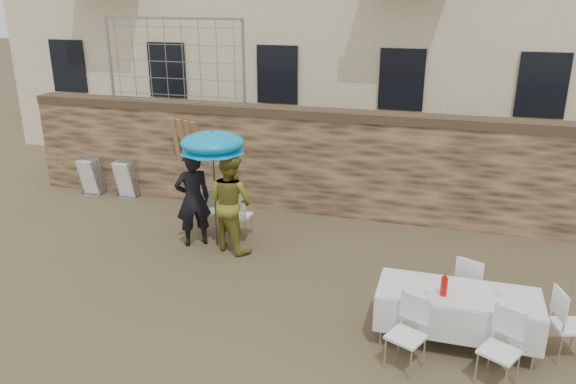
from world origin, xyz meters
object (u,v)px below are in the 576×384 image
(banquet_table, at_px, (459,295))
(chair_stack_left, at_px, (96,174))
(woman_dress, at_px, (231,202))
(table_chair_front_right, at_px, (500,350))
(table_chair_side, at_px, (570,324))
(man_suit, at_px, (193,199))
(couple_chair_left, at_px, (206,210))
(umbrella, at_px, (213,146))
(couple_chair_right, at_px, (240,214))
(table_chair_back, at_px, (472,285))
(chair_stack_right, at_px, (129,177))
(table_chair_front_left, at_px, (406,335))
(soda_bottle, at_px, (444,286))

(banquet_table, bearing_deg, chair_stack_left, 154.63)
(woman_dress, relative_size, table_chair_front_right, 1.92)
(table_chair_side, bearing_deg, banquet_table, 77.60)
(man_suit, bearing_deg, table_chair_side, 125.95)
(couple_chair_left, bearing_deg, woman_dress, 114.21)
(chair_stack_left, bearing_deg, umbrella, -26.01)
(couple_chair_left, bearing_deg, couple_chair_right, 150.46)
(woman_dress, relative_size, table_chair_back, 1.92)
(banquet_table, relative_size, chair_stack_right, 2.28)
(table_chair_front_right, bearing_deg, couple_chair_right, 172.47)
(chair_stack_right, bearing_deg, couple_chair_right, -23.78)
(couple_chair_left, distance_m, table_chair_side, 6.60)
(table_chair_front_right, distance_m, chair_stack_left, 9.95)
(couple_chair_left, relative_size, banquet_table, 0.46)
(table_chair_back, distance_m, table_chair_side, 1.39)
(man_suit, xyz_separation_m, chair_stack_right, (-2.62, 2.01, -0.44))
(table_chair_front_left, bearing_deg, table_chair_side, 47.28)
(chair_stack_left, xyz_separation_m, chair_stack_right, (0.90, 0.00, 0.00))
(table_chair_back, relative_size, chair_stack_right, 1.04)
(umbrella, bearing_deg, table_chair_back, -14.91)
(man_suit, height_order, table_chair_front_left, man_suit)
(couple_chair_left, bearing_deg, banquet_table, 123.10)
(umbrella, relative_size, couple_chair_right, 2.12)
(umbrella, distance_m, chair_stack_left, 4.60)
(couple_chair_left, xyz_separation_m, table_chair_front_right, (5.26, -3.22, 0.00))
(couple_chair_left, xyz_separation_m, table_chair_side, (6.16, -2.37, 0.00))
(soda_bottle, height_order, table_chair_back, soda_bottle)
(man_suit, distance_m, chair_stack_left, 4.08)
(table_chair_front_left, relative_size, table_chair_front_right, 1.00)
(couple_chair_right, distance_m, banquet_table, 4.76)
(couple_chair_left, bearing_deg, table_chair_front_left, 112.79)
(table_chair_front_left, bearing_deg, chair_stack_left, 172.92)
(couple_chair_right, distance_m, table_chair_back, 4.58)
(umbrella, distance_m, table_chair_side, 6.24)
(woman_dress, distance_m, table_chair_front_right, 5.26)
(umbrella, distance_m, banquet_table, 4.95)
(chair_stack_right, bearing_deg, soda_bottle, -29.58)
(couple_chair_right, relative_size, table_chair_front_right, 1.00)
(soda_bottle, distance_m, table_chair_side, 1.67)
(soda_bottle, bearing_deg, table_chair_front_left, -123.69)
(man_suit, bearing_deg, banquet_table, 120.46)
(table_chair_front_left, height_order, chair_stack_left, table_chair_front_left)
(couple_chair_right, bearing_deg, table_chair_side, 156.52)
(table_chair_front_left, distance_m, table_chair_back, 1.74)
(soda_bottle, xyz_separation_m, table_chair_front_left, (-0.40, -0.60, -0.43))
(couple_chair_right, xyz_separation_m, table_chair_front_left, (3.46, -3.22, 0.00))
(umbrella, bearing_deg, table_chair_front_left, -36.30)
(table_chair_back, distance_m, chair_stack_right, 8.20)
(soda_bottle, relative_size, table_chair_side, 0.27)
(couple_chair_left, relative_size, chair_stack_right, 1.04)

